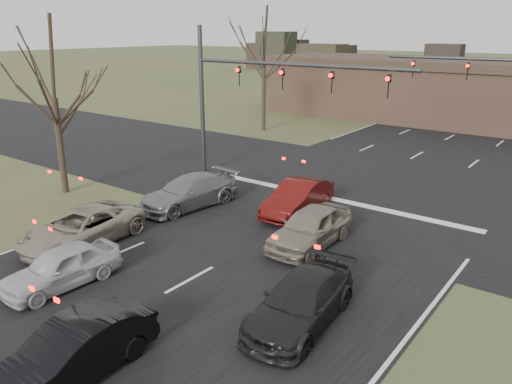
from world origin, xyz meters
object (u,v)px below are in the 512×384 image
car_black_hatch (72,353)px  car_silver_ahead (310,227)px  car_grey_ahead (189,192)px  car_red_ahead (298,198)px  mast_arm_near (249,85)px  car_silver_suv (82,228)px  car_white_sedan (61,267)px  car_charcoal_sedan (301,301)px  building (504,95)px

car_black_hatch → car_silver_ahead: (0.52, 9.78, 0.05)m
car_grey_ahead → car_red_ahead: car_red_ahead is taller
mast_arm_near → car_black_hatch: bearing=-66.9°
car_silver_suv → car_white_sedan: size_ratio=1.30×
car_white_sedan → car_silver_ahead: 8.74m
car_charcoal_sedan → car_silver_ahead: (-2.47, 4.63, 0.09)m
car_silver_suv → car_white_sedan: 3.21m
car_silver_suv → car_grey_ahead: bearing=81.9°
mast_arm_near → car_silver_suv: size_ratio=2.46×
car_grey_ahead → car_charcoal_sedan: bearing=-21.0°
car_charcoal_sedan → car_silver_ahead: 5.25m
car_red_ahead → car_silver_ahead: car_silver_ahead is taller
car_red_ahead → mast_arm_near: bearing=145.7°
building → car_grey_ahead: bearing=-103.2°
mast_arm_near → car_charcoal_sedan: mast_arm_near is taller
car_white_sedan → car_grey_ahead: size_ratio=0.77×
car_silver_suv → car_charcoal_sedan: size_ratio=1.10×
car_charcoal_sedan → car_grey_ahead: car_grey_ahead is taller
building → car_white_sedan: 38.03m
car_charcoal_sedan → car_grey_ahead: size_ratio=0.91×
car_charcoal_sedan → building: bearing=87.9°
car_silver_suv → mast_arm_near: bearing=84.6°
car_black_hatch → car_charcoal_sedan: size_ratio=0.94×
car_white_sedan → car_silver_ahead: size_ratio=0.87×
car_silver_suv → car_red_ahead: bearing=53.0°
mast_arm_near → car_grey_ahead: size_ratio=2.47×
mast_arm_near → car_silver_ahead: mast_arm_near is taller
car_silver_suv → car_white_sedan: (2.23, -2.31, -0.04)m
building → car_grey_ahead: building is taller
car_black_hatch → car_grey_ahead: bearing=117.9°
building → car_white_sedan: bearing=-97.6°
mast_arm_near → car_silver_suv: bearing=-90.0°
car_grey_ahead → car_white_sedan: bearing=-67.8°
car_red_ahead → car_black_hatch: bearing=-87.3°
car_grey_ahead → building: bearing=84.8°
car_grey_ahead → car_red_ahead: (4.48, 2.19, 0.02)m
car_silver_ahead → building: bearing=88.4°
mast_arm_near → car_white_sedan: bearing=-80.0°
car_charcoal_sedan → car_red_ahead: bearing=117.1°
building → car_black_hatch: (-0.82, -40.07, -1.97)m
mast_arm_near → car_grey_ahead: bearing=-87.0°
building → car_silver_ahead: size_ratio=9.76×
mast_arm_near → car_grey_ahead: mast_arm_near is taller
car_charcoal_sedan → car_red_ahead: car_red_ahead is taller
building → car_silver_ahead: 30.35m
mast_arm_near → car_red_ahead: size_ratio=2.75×
car_silver_suv → car_grey_ahead: (0.25, 5.50, 0.03)m
car_silver_ahead → car_red_ahead: bearing=128.9°
car_black_hatch → car_red_ahead: 12.53m
car_silver_suv → car_silver_ahead: size_ratio=1.13×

